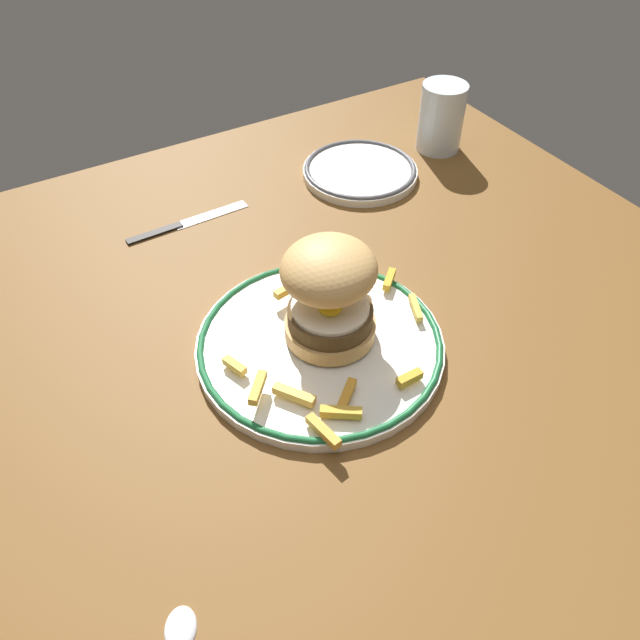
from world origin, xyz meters
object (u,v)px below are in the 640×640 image
knife (178,225)px  burger (329,291)px  dinner_plate (320,344)px  water_glass (441,121)px  side_plate (360,171)px

knife → burger: bearing=-76.8°
dinner_plate → water_glass: bearing=36.3°
burger → knife: 30.96cm
water_glass → knife: (-44.77, 1.19, -4.48)cm
knife → water_glass: bearing=-1.5°
burger → water_glass: bearing=36.6°
side_plate → knife: bearing=176.3°
water_glass → knife: bearing=178.5°
burger → water_glass: (37.91, 28.15, -2.64)cm
dinner_plate → side_plate: same height
water_glass → burger: bearing=-143.4°
burger → dinner_plate: bearing=-151.2°
burger → water_glass: burger is taller
water_glass → knife: size_ratio=0.59×
water_glass → knife: water_glass is taller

